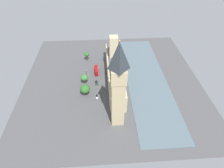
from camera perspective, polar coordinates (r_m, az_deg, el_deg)
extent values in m
plane|color=#4C4C4F|center=(151.19, 0.02, 1.23)|extent=(139.39, 139.39, 0.00)
cube|color=slate|center=(155.03, 10.34, 1.67)|extent=(31.68, 125.45, 0.25)
cube|color=#CCBA8E|center=(147.00, 0.80, 3.32)|extent=(11.05, 69.39, 13.75)
cube|color=#CCBA8E|center=(152.01, 0.47, 8.92)|extent=(6.49, 6.49, 31.98)
cube|color=#4C4C54|center=(142.44, 0.83, 5.76)|extent=(8.40, 66.62, 1.60)
cone|color=#CCBA8E|center=(168.44, -1.78, 11.93)|extent=(1.20, 1.20, 2.34)
cone|color=#CCBA8E|center=(154.98, -1.53, 9.13)|extent=(1.20, 1.20, 2.36)
cone|color=#CCBA8E|center=(142.08, -1.24, 5.74)|extent=(1.20, 1.20, 1.98)
cone|color=#CCBA8E|center=(129.52, -0.90, 1.84)|extent=(1.20, 1.20, 2.40)
cone|color=#CCBA8E|center=(117.64, -0.50, -2.85)|extent=(1.20, 1.20, 2.97)
cube|color=tan|center=(109.97, 1.77, -5.80)|extent=(7.54, 7.54, 33.20)
cube|color=tan|center=(95.87, 2.02, 2.74)|extent=(8.30, 8.30, 8.43)
cylinder|color=silver|center=(95.59, -0.55, 2.64)|extent=(0.25, 5.73, 5.73)
torus|color=black|center=(95.59, -0.55, 2.64)|extent=(0.24, 5.97, 5.97)
cylinder|color=silver|center=(99.26, 1.79, 4.28)|extent=(5.73, 0.25, 5.73)
torus|color=black|center=(99.26, 1.79, 4.28)|extent=(5.97, 0.24, 5.97)
pyramid|color=#2D3338|center=(89.11, 2.20, 8.65)|extent=(8.30, 8.30, 14.93)
sphere|color=gold|center=(85.16, 2.33, 13.12)|extent=(0.80, 0.80, 0.80)
cube|color=#B20C0F|center=(157.67, -4.82, 4.20)|extent=(3.03, 10.61, 4.20)
cube|color=black|center=(157.62, -4.82, 4.23)|extent=(3.07, 10.22, 0.70)
cylinder|color=black|center=(156.04, -4.29, 2.82)|extent=(0.41, 1.12, 1.10)
cylinder|color=black|center=(156.01, -5.13, 2.75)|extent=(0.41, 1.12, 1.10)
cylinder|color=black|center=(161.88, -4.44, 4.41)|extent=(0.41, 1.12, 1.10)
cylinder|color=black|center=(161.86, -5.26, 4.35)|extent=(0.41, 1.12, 1.10)
cube|color=#19472D|center=(148.08, -4.78, 0.41)|extent=(2.24, 4.90, 0.75)
cube|color=black|center=(147.81, -4.80, 0.68)|extent=(1.76, 2.79, 0.65)
cylinder|color=black|center=(147.20, -4.40, -0.05)|extent=(0.31, 0.70, 0.68)
cylinder|color=black|center=(147.15, -5.04, -0.11)|extent=(0.31, 0.70, 0.68)
cylinder|color=black|center=(149.51, -4.51, 0.71)|extent=(0.31, 0.70, 0.68)
cylinder|color=black|center=(149.46, -5.14, 0.64)|extent=(0.31, 0.70, 0.68)
cube|color=silver|center=(136.66, -4.64, -3.80)|extent=(2.13, 4.69, 0.75)
cube|color=black|center=(136.33, -4.67, -3.53)|extent=(1.67, 2.67, 0.65)
cylinder|color=black|center=(135.93, -4.25, -4.31)|extent=(0.31, 0.70, 0.68)
cylinder|color=black|center=(135.87, -4.89, -4.38)|extent=(0.31, 0.70, 0.68)
cylinder|color=black|center=(137.99, -4.37, -3.46)|extent=(0.31, 0.70, 0.68)
cylinder|color=black|center=(137.94, -5.01, -3.53)|extent=(0.31, 0.70, 0.68)
cylinder|color=navy|center=(173.15, -2.72, 7.28)|extent=(0.67, 0.67, 1.44)
sphere|color=tan|center=(172.67, -2.73, 7.52)|extent=(0.28, 0.28, 0.28)
cube|color=gray|center=(172.91, -2.78, 7.25)|extent=(0.33, 0.28, 0.26)
cylinder|color=gray|center=(141.96, -2.10, -1.60)|extent=(0.58, 0.58, 1.40)
sphere|color=tan|center=(141.39, -2.11, -1.35)|extent=(0.27, 0.27, 0.27)
cube|color=black|center=(141.97, -2.21, -1.56)|extent=(0.19, 0.34, 0.25)
cylinder|color=brown|center=(138.24, -8.07, -2.88)|extent=(0.56, 0.56, 3.59)
ellipsoid|color=#2D6628|center=(135.20, -8.24, -1.51)|extent=(7.17, 7.17, 6.10)
cylinder|color=brown|center=(148.10, -8.29, 0.71)|extent=(0.56, 0.56, 3.94)
ellipsoid|color=#387533|center=(145.51, -8.44, 1.94)|extent=(5.69, 5.69, 4.84)
cylinder|color=brown|center=(173.92, -7.58, 7.81)|extent=(0.56, 0.56, 5.00)
ellipsoid|color=#2D6628|center=(171.67, -7.70, 8.99)|extent=(4.58, 4.58, 3.89)
cylinder|color=black|center=(153.98, -7.79, 3.19)|extent=(0.18, 0.18, 6.49)
sphere|color=#F2EAC6|center=(151.86, -7.91, 4.24)|extent=(0.56, 0.56, 0.56)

